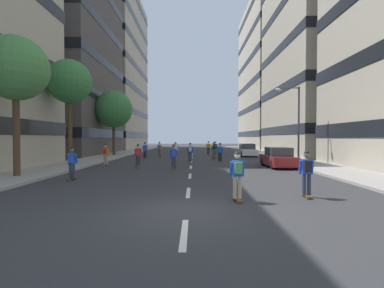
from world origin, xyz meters
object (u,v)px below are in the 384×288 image
at_px(skater_13, 220,151).
at_px(skater_0, 214,149).
at_px(skater_6, 307,171).
at_px(skater_11, 105,153).
at_px(skater_12, 72,162).
at_px(street_tree_far, 15,69).
at_px(streetlamp_right, 294,116).
at_px(skater_9, 138,154).
at_px(street_tree_near, 114,109).
at_px(parked_car_near, 247,150).
at_px(street_tree_mid, 69,82).
at_px(parked_car_mid, 278,158).
at_px(skater_7, 174,155).
at_px(skater_2, 145,149).
at_px(skater_5, 176,150).
at_px(skater_10, 159,148).
at_px(skater_1, 208,147).
at_px(skater_8, 215,147).
at_px(skater_3, 237,173).
at_px(skater_4, 190,151).

bearing_deg(skater_13, skater_0, 94.22).
height_order(skater_6, skater_11, same).
bearing_deg(skater_12, street_tree_far, 168.76).
height_order(streetlamp_right, skater_9, streetlamp_right).
bearing_deg(skater_9, street_tree_far, -134.12).
bearing_deg(street_tree_near, parked_car_near, -1.97).
distance_m(street_tree_near, skater_9, 15.31).
bearing_deg(skater_11, street_tree_mid, -179.94).
height_order(parked_car_mid, skater_7, skater_7).
height_order(skater_2, skater_5, same).
height_order(parked_car_near, skater_10, skater_10).
height_order(parked_car_mid, skater_10, skater_10).
bearing_deg(skater_13, streetlamp_right, -12.79).
relative_size(street_tree_near, street_tree_far, 1.02).
relative_size(skater_2, skater_12, 1.00).
bearing_deg(street_tree_near, skater_1, 11.71).
xyz_separation_m(skater_5, skater_12, (-4.59, -14.47, 0.00)).
relative_size(skater_6, skater_8, 1.00).
bearing_deg(skater_11, skater_7, -20.70).
distance_m(skater_3, skater_5, 19.74).
distance_m(skater_0, skater_3, 19.93).
distance_m(skater_1, skater_2, 10.13).
relative_size(parked_car_mid, skater_12, 2.47).
bearing_deg(skater_11, skater_5, 53.58).
relative_size(skater_3, skater_13, 1.00).
xyz_separation_m(skater_6, skater_12, (-10.78, 4.31, -0.03)).
bearing_deg(skater_10, streetlamp_right, -32.52).
bearing_deg(skater_12, skater_6, -21.81).
distance_m(skater_0, skater_12, 17.26).
distance_m(skater_1, skater_8, 1.44).
xyz_separation_m(skater_2, skater_8, (7.95, 5.97, 0.00)).
relative_size(skater_4, skater_13, 1.00).
bearing_deg(skater_2, street_tree_mid, -121.20).
distance_m(skater_2, skater_12, 15.23).
xyz_separation_m(parked_car_near, skater_3, (-4.87, -24.32, 0.32)).
height_order(street_tree_far, skater_5, street_tree_far).
height_order(parked_car_near, skater_6, skater_6).
distance_m(street_tree_near, skater_7, 17.44).
xyz_separation_m(skater_2, skater_7, (3.77, -9.79, 0.00)).
bearing_deg(skater_13, skater_1, 92.43).
xyz_separation_m(parked_car_mid, skater_10, (-10.40, 11.04, 0.32)).
distance_m(parked_car_near, skater_0, 6.16).
bearing_deg(street_tree_far, parked_car_mid, 20.02).
height_order(streetlamp_right, skater_7, streetlamp_right).
relative_size(skater_10, skater_13, 1.00).
bearing_deg(street_tree_far, skater_6, -19.39).
height_order(street_tree_far, skater_0, street_tree_far).
height_order(parked_car_mid, skater_0, skater_0).
height_order(skater_3, skater_8, same).
xyz_separation_m(skater_3, skater_7, (-3.01, 10.36, -0.03)).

